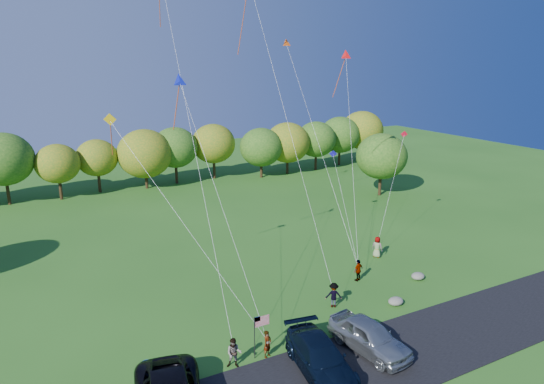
{
  "coord_description": "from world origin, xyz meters",
  "views": [
    {
      "loc": [
        -13.82,
        -21.44,
        15.74
      ],
      "look_at": [
        0.82,
        6.0,
        7.23
      ],
      "focal_mm": 32.0,
      "sensor_mm": 36.0,
      "label": 1
    }
  ],
  "objects": [
    {
      "name": "flyer_b",
      "position": [
        -5.08,
        -0.8,
        0.84
      ],
      "size": [
        1.02,
        0.96,
        1.67
      ],
      "primitive_type": "imported",
      "rotation": [
        0.0,
        0.0,
        -0.54
      ],
      "color": "#4C4C59",
      "rests_on": "ground"
    },
    {
      "name": "boulder_far",
      "position": [
        11.21,
        2.52,
        0.27
      ],
      "size": [
        1.03,
        0.86,
        0.54
      ],
      "primitive_type": "ellipsoid",
      "color": "slate",
      "rests_on": "ground"
    },
    {
      "name": "asphalt_lane",
      "position": [
        0.0,
        -4.0,
        0.03
      ],
      "size": [
        44.0,
        6.0,
        0.06
      ],
      "primitive_type": "cube",
      "color": "black",
      "rests_on": "ground"
    },
    {
      "name": "boulder_near",
      "position": [
        7.1,
        0.33,
        0.27
      ],
      "size": [
        1.08,
        0.84,
        0.54
      ],
      "primitive_type": "ellipsoid",
      "color": "gray",
      "rests_on": "ground"
    },
    {
      "name": "kites_aloft",
      "position": [
        3.1,
        13.72,
        18.02
      ],
      "size": [
        25.07,
        9.54,
        16.24
      ],
      "color": "#F11A59",
      "rests_on": "ground"
    },
    {
      "name": "trash_barrel",
      "position": [
        -9.4,
        0.26,
        0.49
      ],
      "size": [
        0.66,
        0.66,
        0.98
      ],
      "primitive_type": "cylinder",
      "color": "#0A2CA3",
      "rests_on": "ground"
    },
    {
      "name": "treeline",
      "position": [
        0.69,
        35.74,
        4.69
      ],
      "size": [
        76.28,
        27.47,
        8.41
      ],
      "color": "#3C2816",
      "rests_on": "ground"
    },
    {
      "name": "flyer_a",
      "position": [
        -3.1,
        -0.8,
        0.78
      ],
      "size": [
        0.68,
        0.61,
        1.57
      ],
      "primitive_type": "imported",
      "rotation": [
        0.0,
        0.0,
        0.53
      ],
      "color": "#4C4C59",
      "rests_on": "ground"
    },
    {
      "name": "ground",
      "position": [
        0.0,
        0.0,
        0.0
      ],
      "size": [
        140.0,
        140.0,
        0.0
      ],
      "primitive_type": "plane",
      "color": "#275B1A",
      "rests_on": "ground"
    },
    {
      "name": "minivan_silver",
      "position": [
        2.13,
        -3.01,
        0.94
      ],
      "size": [
        2.72,
        5.38,
        1.76
      ],
      "primitive_type": "imported",
      "rotation": [
        0.0,
        0.0,
        0.13
      ],
      "color": "#92999C",
      "rests_on": "asphalt_lane"
    },
    {
      "name": "flag_assembly",
      "position": [
        -3.5,
        -0.6,
        1.86
      ],
      "size": [
        0.92,
        0.6,
        2.49
      ],
      "color": "black",
      "rests_on": "ground"
    },
    {
      "name": "flyer_d",
      "position": [
        7.18,
        4.46,
        0.82
      ],
      "size": [
        1.04,
        0.65,
        1.65
      ],
      "primitive_type": "imported",
      "rotation": [
        0.0,
        0.0,
        3.42
      ],
      "color": "#4C4C59",
      "rests_on": "ground"
    },
    {
      "name": "minivan_navy",
      "position": [
        -1.33,
        -3.34,
        0.89
      ],
      "size": [
        3.21,
        6.02,
        1.66
      ],
      "primitive_type": "imported",
      "rotation": [
        0.0,
        0.0,
        -0.16
      ],
      "color": "black",
      "rests_on": "asphalt_lane"
    },
    {
      "name": "flyer_c",
      "position": [
        3.31,
        2.09,
        0.85
      ],
      "size": [
        1.26,
        1.06,
        1.69
      ],
      "primitive_type": "imported",
      "rotation": [
        0.0,
        0.0,
        2.67
      ],
      "color": "#4C4C59",
      "rests_on": "ground"
    },
    {
      "name": "flyer_e",
      "position": [
        11.28,
        7.27,
        0.88
      ],
      "size": [
        0.91,
        1.03,
        1.77
      ],
      "primitive_type": "imported",
      "rotation": [
        0.0,
        0.0,
        2.07
      ],
      "color": "#4C4C59",
      "rests_on": "ground"
    }
  ]
}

